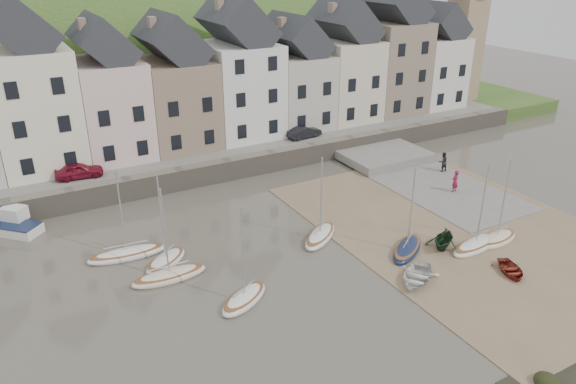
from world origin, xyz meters
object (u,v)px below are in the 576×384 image
rowboat_green (444,238)px  person_red (455,181)px  person_dark (443,162)px  car_right (305,132)px  rowboat_red (511,270)px  sailboat_0 (127,254)px  rowboat_white (417,277)px  car_left (79,171)px

rowboat_green → person_red: bearing=101.1°
person_dark → car_right: 13.53m
rowboat_red → car_right: size_ratio=0.74×
sailboat_0 → rowboat_white: sailboat_0 is taller
rowboat_white → car_left: bearing=179.0°
rowboat_white → sailboat_0: bearing=-162.8°
sailboat_0 → person_dark: size_ratio=3.49×
rowboat_green → car_right: bearing=145.9°
person_dark → car_left: size_ratio=0.49×
rowboat_white → rowboat_red: rowboat_white is taller
car_left → person_red: bearing=-112.5°
rowboat_white → person_dark: size_ratio=1.86×
sailboat_0 → car_left: (-0.75, 11.68, 1.97)m
rowboat_green → person_dark: 14.33m
car_right → car_left: bearing=84.3°
sailboat_0 → person_dark: (28.86, 1.08, 0.77)m
person_red → car_right: (-5.89, 14.53, 1.12)m
sailboat_0 → rowboat_red: bearing=-34.0°
rowboat_white → person_red: (11.79, 8.71, 0.65)m
person_red → person_dark: 4.63m
rowboat_red → person_red: 12.48m
sailboat_0 → rowboat_white: bearing=-38.3°
rowboat_green → person_dark: person_dark is taller
sailboat_0 → rowboat_red: (20.36, -13.74, 0.07)m
rowboat_red → sailboat_0: bearing=171.8°
sailboat_0 → rowboat_green: 21.15m
rowboat_green → rowboat_red: bearing=-12.7°
person_red → rowboat_white: bearing=27.9°
person_red → car_right: car_right is taller
rowboat_white → rowboat_red: (5.74, -2.18, -0.08)m
rowboat_white → car_right: size_ratio=0.96×
rowboat_red → person_dark: 17.11m
rowboat_white → person_red: size_ratio=1.80×
sailboat_0 → rowboat_white: 18.64m
car_left → car_right: car_left is taller
sailboat_0 → rowboat_green: (18.99, -9.30, 0.51)m
rowboat_green → car_right: (1.54, 20.98, 1.41)m
rowboat_white → car_right: bearing=131.2°
rowboat_green → sailboat_0: bearing=-145.9°
person_dark → car_right: car_right is taller
person_dark → car_right: size_ratio=0.52×
person_red → car_left: (-27.17, 14.53, 1.18)m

